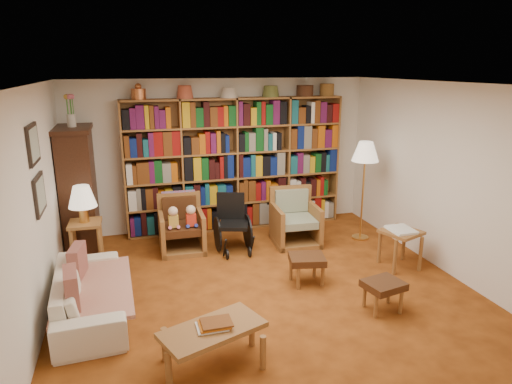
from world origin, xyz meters
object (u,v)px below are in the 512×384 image
object	(u,v)px
side_table_lamp	(86,234)
footstool_b	(383,287)
footstool_a	(307,261)
floor_lamp	(365,156)
side_table_papers	(401,237)
armchair_sage	(294,222)
sofa	(90,293)
coffee_table	(213,332)
armchair_leather	(181,227)
wheelchair	(233,225)

from	to	relation	value
side_table_lamp	footstool_b	xyz separation A→B (m)	(3.28, -2.12, -0.20)
side_table_lamp	footstool_b	distance (m)	3.92
footstool_a	footstool_b	world-z (taller)	footstool_a
floor_lamp	side_table_papers	world-z (taller)	floor_lamp
side_table_lamp	side_table_papers	xyz separation A→B (m)	(4.13, -1.15, -0.05)
armchair_sage	floor_lamp	bearing A→B (deg)	-9.51
footstool_b	sofa	bearing A→B (deg)	165.45
side_table_papers	coffee_table	bearing A→B (deg)	-153.96
sofa	armchair_leather	distance (m)	2.05
armchair_sage	wheelchair	distance (m)	1.00
side_table_papers	footstool_a	xyz separation A→B (m)	(-1.42, -0.11, -0.14)
coffee_table	armchair_leather	bearing A→B (deg)	88.61
side_table_papers	coffee_table	xyz separation A→B (m)	(-2.88, -1.41, -0.10)
wheelchair	sofa	bearing A→B (deg)	-144.69
armchair_leather	armchair_sage	bearing A→B (deg)	-6.52
armchair_sage	footstool_a	distance (m)	1.46
floor_lamp	coffee_table	bearing A→B (deg)	-138.87
footstool_a	footstool_b	bearing A→B (deg)	-56.34
footstool_b	wheelchair	bearing A→B (deg)	118.88
armchair_leather	wheelchair	world-z (taller)	wheelchair
sofa	floor_lamp	distance (m)	4.38
armchair_sage	coffee_table	distance (m)	3.26
armchair_sage	coffee_table	size ratio (longest dim) A/B	0.81
armchair_sage	side_table_papers	xyz separation A→B (m)	(1.07, -1.30, 0.12)
side_table_lamp	wheelchair	size ratio (longest dim) A/B	0.78
armchair_leather	footstool_a	size ratio (longest dim) A/B	1.65
side_table_lamp	coffee_table	size ratio (longest dim) A/B	0.64
side_table_lamp	floor_lamp	xyz separation A→B (m)	(4.14, -0.03, 0.87)
floor_lamp	footstool_b	distance (m)	2.50
armchair_sage	wheelchair	xyz separation A→B (m)	(-1.00, -0.06, 0.07)
footstool_b	coffee_table	xyz separation A→B (m)	(-2.04, -0.43, 0.05)
sofa	coffee_table	xyz separation A→B (m)	(1.15, -1.26, 0.08)
wheelchair	footstool_a	xyz separation A→B (m)	(0.65, -1.35, -0.09)
armchair_sage	side_table_papers	distance (m)	1.69
side_table_lamp	armchair_sage	distance (m)	3.07
side_table_papers	side_table_lamp	bearing A→B (deg)	164.42
wheelchair	coffee_table	world-z (taller)	wheelchair
sofa	wheelchair	xyz separation A→B (m)	(1.96, 1.39, 0.13)
armchair_sage	footstool_b	size ratio (longest dim) A/B	1.76
sofa	floor_lamp	world-z (taller)	floor_lamp
armchair_leather	footstool_b	bearing A→B (deg)	-51.55
armchair_leather	footstool_b	xyz separation A→B (m)	(1.97, -2.48, -0.05)
coffee_table	wheelchair	bearing A→B (deg)	72.94
side_table_papers	coffee_table	size ratio (longest dim) A/B	0.57
wheelchair	footstool_a	bearing A→B (deg)	-64.42
wheelchair	floor_lamp	bearing A→B (deg)	-3.34
floor_lamp	footstool_b	size ratio (longest dim) A/B	3.26
sofa	side_table_papers	bearing A→B (deg)	-90.91
side_table_lamp	armchair_sage	xyz separation A→B (m)	(3.06, 0.15, -0.17)
footstool_b	coffee_table	size ratio (longest dim) A/B	0.46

